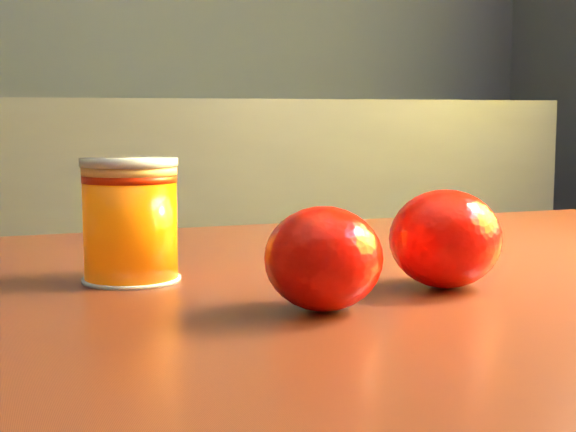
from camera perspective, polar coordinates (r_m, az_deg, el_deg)
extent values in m
cube|color=#5E2617|center=(0.57, 4.91, -6.70)|extent=(1.09, 0.86, 0.04)
cylinder|color=#F36004|center=(0.58, -11.13, -0.85)|extent=(0.07, 0.07, 0.08)
cylinder|color=#FFBF68|center=(0.58, -11.22, 3.18)|extent=(0.07, 0.07, 0.01)
cylinder|color=silver|center=(0.58, -11.23, 3.70)|extent=(0.07, 0.07, 0.00)
ellipsoid|color=#F11204|center=(0.56, 11.12, -1.60)|extent=(0.08, 0.08, 0.07)
ellipsoid|color=#F11204|center=(0.48, 2.54, -3.04)|extent=(0.09, 0.09, 0.06)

